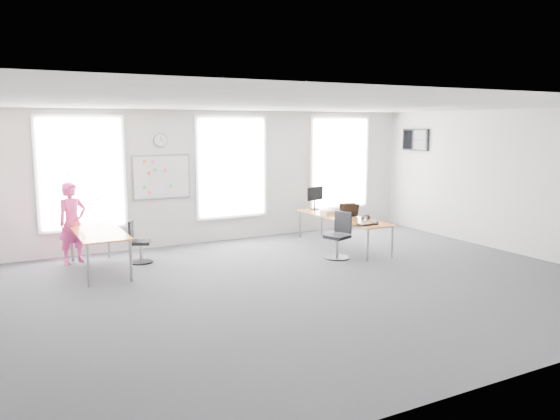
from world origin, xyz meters
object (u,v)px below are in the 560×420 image
desk_left (98,234)px  person (72,223)px  desk_right (342,219)px  keyboard (367,224)px  headphones (365,218)px  chair_left (138,244)px  monitor (315,196)px  chair_right (339,238)px

desk_left → person: person is taller
desk_right → keyboard: keyboard is taller
headphones → chair_left: bearing=158.3°
desk_right → person: 5.59m
person → headphones: (5.63, -1.85, -0.07)m
chair_left → monitor: monitor is taller
monitor → keyboard: bearing=-104.3°
chair_left → keyboard: chair_left is taller
chair_right → chair_left: size_ratio=1.10×
desk_left → monitor: bearing=8.0°
desk_left → chair_left: 0.87m
desk_left → monitor: size_ratio=3.76×
chair_left → monitor: size_ratio=1.55×
desk_left → headphones: 5.39m
desk_left → monitor: 5.18m
desk_left → headphones: bearing=-11.0°
desk_left → keyboard: desk_left is taller
desk_right → chair_left: chair_left is taller
chair_left → keyboard: 4.57m
chair_right → keyboard: 0.64m
chair_right → keyboard: (0.53, -0.24, 0.27)m
desk_right → desk_left: (-5.11, 0.45, 0.06)m
headphones → monitor: bearing=89.7°
headphones → desk_right: bearing=101.9°
desk_right → headphones: size_ratio=15.45×
person → monitor: person is taller
desk_left → chair_right: chair_right is taller
person → monitor: size_ratio=2.90×
desk_right → person: size_ratio=1.74×
headphones → desk_left: bearing=162.9°
headphones → keyboard: bearing=-128.5°
keyboard → chair_right: bearing=153.7°
chair_right → keyboard: size_ratio=2.04×
desk_left → headphones: (5.29, -1.03, 0.03)m
desk_left → monitor: monitor is taller
chair_left → headphones: chair_left is taller
desk_right → chair_right: chair_right is taller
desk_right → chair_left: size_ratio=3.26×
person → keyboard: bearing=-44.9°
keyboard → monitor: bearing=84.7°
desk_left → chair_left: size_ratio=2.43×
desk_left → chair_left: chair_left is taller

